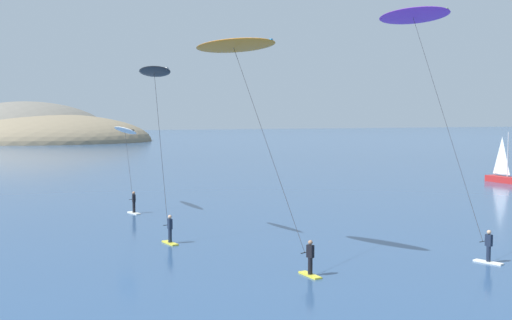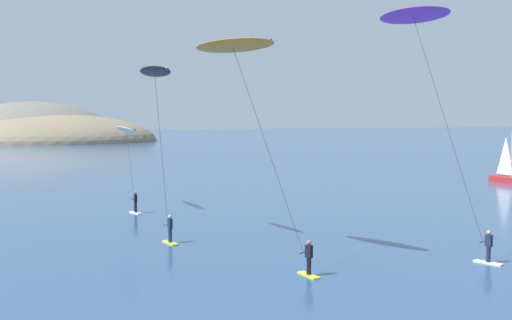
% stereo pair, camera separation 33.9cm
% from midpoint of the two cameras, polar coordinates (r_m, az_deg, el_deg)
% --- Properties ---
extents(sailboat_near, '(1.48, 5.90, 5.70)m').
position_cam_midpoint_polar(sailboat_near, '(76.73, 21.84, -1.45)').
color(sailboat_near, '#B22323').
rests_on(sailboat_near, ground).
extents(kitesurfer_purple, '(2.90, 8.51, 13.60)m').
position_cam_midpoint_polar(kitesurfer_purple, '(37.75, 14.49, 11.03)').
color(kitesurfer_purple, silver).
rests_on(kitesurfer_purple, ground).
extents(kitesurfer_orange, '(3.95, 8.85, 11.53)m').
position_cam_midpoint_polar(kitesurfer_orange, '(33.55, -1.38, 9.03)').
color(kitesurfer_orange, yellow).
rests_on(kitesurfer_orange, ground).
extents(kitesurfer_black, '(1.65, 5.34, 10.60)m').
position_cam_midpoint_polar(kitesurfer_black, '(39.65, -8.61, 6.31)').
color(kitesurfer_black, yellow).
rests_on(kitesurfer_black, ground).
extents(kitesurfer_white, '(1.43, 6.18, 6.74)m').
position_cam_midpoint_polar(kitesurfer_white, '(52.24, -11.17, 2.10)').
color(kitesurfer_white, silver).
rests_on(kitesurfer_white, ground).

